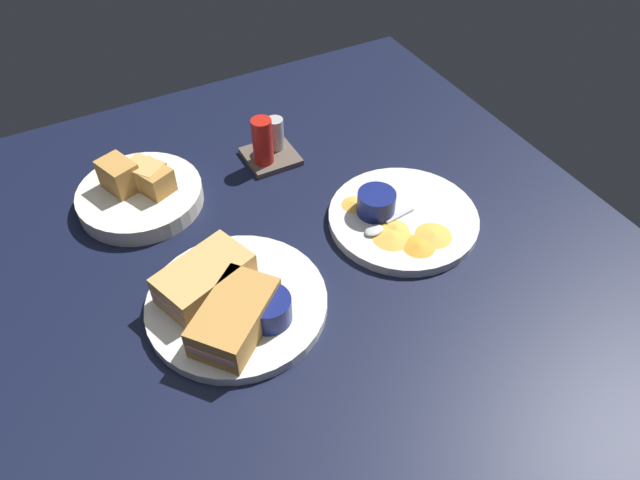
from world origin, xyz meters
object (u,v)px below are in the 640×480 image
bread_basket_rear (140,192)px  sandwich_half_far (235,317)px  spoon_by_dark_ramekin (250,292)px  ramekin_light_gravy (376,202)px  plate_sandwich_main (237,303)px  ramekin_dark_sauce (269,308)px  spoon_by_gravy_ramekin (381,227)px  plate_chips_companion (404,219)px  sandwich_half_near (204,278)px  condiment_caddy (268,145)px

bread_basket_rear → sandwich_half_far: bearing=-83.3°
spoon_by_dark_ramekin → ramekin_light_gravy: 25.35cm
plate_sandwich_main → spoon_by_dark_ramekin: bearing=3.6°
plate_sandwich_main → sandwich_half_far: bearing=-111.9°
spoon_by_dark_ramekin → sandwich_half_far: bearing=-130.8°
sandwich_half_far → ramekin_dark_sauce: (4.60, -0.51, -0.31)cm
ramekin_light_gravy → spoon_by_gravy_ramekin: bearing=-110.5°
ramekin_dark_sauce → plate_chips_companion: (27.54, 8.35, -2.89)cm
sandwich_half_near → spoon_by_dark_ramekin: (5.19, -3.67, -2.04)cm
spoon_by_dark_ramekin → plate_chips_companion: bearing=6.5°
ramekin_dark_sauce → spoon_by_gravy_ramekin: ramekin_dark_sauce is taller
ramekin_dark_sauce → plate_chips_companion: bearing=16.9°
plate_chips_companion → spoon_by_gravy_ramekin: size_ratio=2.42×
ramekin_light_gravy → ramekin_dark_sauce: bearing=-154.6°
spoon_by_dark_ramekin → bread_basket_rear: bearing=105.7°
plate_sandwich_main → bread_basket_rear: 28.54cm
ramekin_light_gravy → spoon_by_dark_ramekin: bearing=-165.8°
spoon_by_dark_ramekin → spoon_by_gravy_ramekin: size_ratio=1.00×
spoon_by_gravy_ramekin → spoon_by_dark_ramekin: bearing=-173.8°
spoon_by_gravy_ramekin → condiment_caddy: size_ratio=1.05×
spoon_by_dark_ramekin → ramekin_dark_sauce: bearing=-83.4°
plate_sandwich_main → ramekin_dark_sauce: bearing=-60.9°
ramekin_dark_sauce → condiment_caddy: (15.20, 33.67, -0.29)cm
sandwich_half_far → spoon_by_dark_ramekin: bearing=49.2°
spoon_by_dark_ramekin → condiment_caddy: size_ratio=1.05×
ramekin_light_gravy → condiment_caddy: bearing=111.4°
spoon_by_gravy_ramekin → condiment_caddy: condiment_caddy is taller
plate_chips_companion → spoon_by_gravy_ramekin: 5.19cm
sandwich_half_far → spoon_by_gravy_ramekin: (27.13, 7.14, -2.04)cm
sandwich_half_near → condiment_caddy: (20.99, 24.85, -0.59)cm
sandwich_half_far → plate_chips_companion: 33.24cm
ramekin_dark_sauce → ramekin_light_gravy: bearing=25.4°
sandwich_half_near → ramekin_dark_sauce: size_ratio=2.38×
plate_chips_companion → spoon_by_gravy_ramekin: (-5.01, -0.70, 1.16)cm
sandwich_half_near → spoon_by_gravy_ramekin: sandwich_half_near is taller
plate_chips_companion → ramekin_light_gravy: ramekin_light_gravy is taller
plate_sandwich_main → spoon_by_dark_ramekin: size_ratio=2.56×
ramekin_light_gravy → sandwich_half_near: bearing=-175.1°
ramekin_dark_sauce → plate_chips_companion: size_ratio=0.26×
sandwich_half_near → spoon_by_dark_ramekin: sandwich_half_near is taller
ramekin_dark_sauce → condiment_caddy: size_ratio=0.66×
sandwich_half_far → bread_basket_rear: bread_basket_rear is taller
sandwich_half_far → plate_chips_companion: size_ratio=0.62×
ramekin_light_gravy → bread_basket_rear: size_ratio=0.30×
sandwich_half_far → ramekin_light_gravy: bearing=20.8°
plate_sandwich_main → sandwich_half_near: (-2.99, 3.81, 3.20)cm
ramekin_dark_sauce → bread_basket_rear: size_ratio=0.31×
plate_chips_companion → condiment_caddy: (-12.34, 25.32, 2.61)cm
sandwich_half_near → ramekin_light_gravy: (29.71, 2.54, -0.36)cm
plate_chips_companion → ramekin_light_gravy: bearing=140.2°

